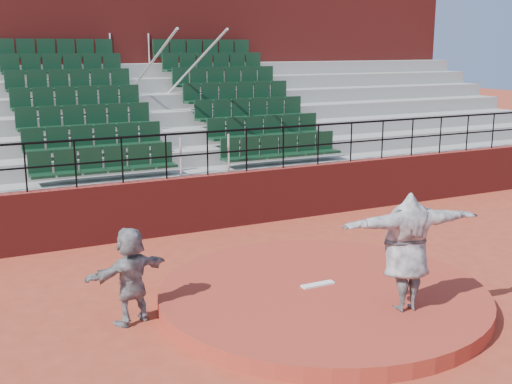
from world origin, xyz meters
TOP-DOWN VIEW (x-y plane):
  - ground at (0.00, 0.00)m, footprint 90.00×90.00m
  - pitchers_mound at (0.00, 0.00)m, footprint 5.50×5.50m
  - pitching_rubber at (0.00, 0.15)m, footprint 0.60×0.15m
  - boundary_wall at (0.00, 5.00)m, footprint 24.00×0.30m
  - wall_railing at (0.00, 5.00)m, footprint 24.04×0.05m
  - seating_deck at (0.00, 8.65)m, footprint 24.00×5.97m
  - press_box_facade at (0.00, 12.60)m, footprint 24.00×3.00m
  - pitcher at (0.67, -1.28)m, footprint 2.34×0.97m
  - fielder at (-3.08, 0.66)m, footprint 1.50×0.86m

SIDE VIEW (x-z plane):
  - ground at x=0.00m, z-range 0.00..0.00m
  - pitchers_mound at x=0.00m, z-range 0.00..0.25m
  - pitching_rubber at x=0.00m, z-range 0.25..0.28m
  - boundary_wall at x=0.00m, z-range 0.00..1.30m
  - fielder at x=-3.08m, z-range 0.00..1.54m
  - pitcher at x=0.67m, z-range 0.25..2.10m
  - seating_deck at x=0.00m, z-range -0.87..3.76m
  - wall_railing at x=0.00m, z-range 1.52..2.54m
  - press_box_facade at x=0.00m, z-range 0.00..7.10m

